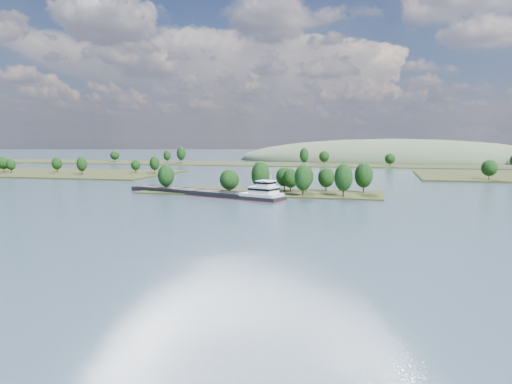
# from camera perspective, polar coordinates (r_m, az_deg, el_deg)

# --- Properties ---
(ground) EXTENTS (1800.00, 1800.00, 0.00)m
(ground) POSITION_cam_1_polar(r_m,az_deg,el_deg) (150.54, -4.90, -2.56)
(ground) COLOR #334758
(ground) RESTS_ON ground
(tree_island) EXTENTS (100.00, 30.27, 14.39)m
(tree_island) POSITION_cam_1_polar(r_m,az_deg,el_deg) (204.73, 2.23, 0.92)
(tree_island) COLOR #283015
(tree_island) RESTS_ON ground
(back_shoreline) EXTENTS (900.00, 60.00, 15.69)m
(back_shoreline) POSITION_cam_1_polar(r_m,az_deg,el_deg) (423.00, 8.64, 3.14)
(back_shoreline) COLOR #283015
(back_shoreline) RESTS_ON ground
(hill_west) EXTENTS (320.00, 160.00, 44.00)m
(hill_west) POSITION_cam_1_polar(r_m,az_deg,el_deg) (521.27, 15.36, 3.47)
(hill_west) COLOR #465A3D
(hill_west) RESTS_ON ground
(cargo_barge) EXTENTS (72.69, 34.16, 10.05)m
(cargo_barge) POSITION_cam_1_polar(r_m,az_deg,el_deg) (198.39, -5.00, -0.07)
(cargo_barge) COLOR black
(cargo_barge) RESTS_ON ground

